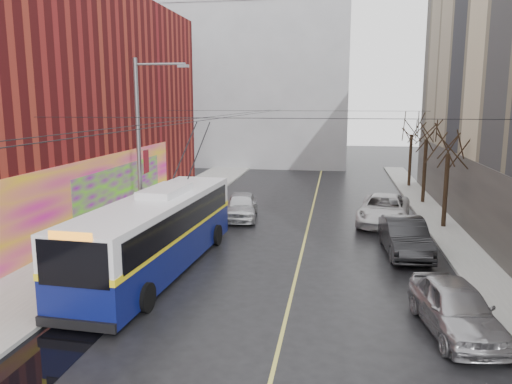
% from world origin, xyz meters
% --- Properties ---
extents(ground, '(140.00, 140.00, 0.00)m').
position_xyz_m(ground, '(0.00, 0.00, 0.00)').
color(ground, black).
rests_on(ground, ground).
extents(sidewalk_left, '(4.00, 60.00, 0.15)m').
position_xyz_m(sidewalk_left, '(-8.00, 12.00, 0.07)').
color(sidewalk_left, gray).
rests_on(sidewalk_left, ground).
extents(sidewalk_right, '(2.00, 60.00, 0.15)m').
position_xyz_m(sidewalk_right, '(9.00, 12.00, 0.07)').
color(sidewalk_right, gray).
rests_on(sidewalk_right, ground).
extents(lane_line, '(0.12, 50.00, 0.01)m').
position_xyz_m(lane_line, '(1.50, 14.00, 0.00)').
color(lane_line, '#BFB74C').
rests_on(lane_line, ground).
extents(building_left, '(12.11, 36.00, 14.00)m').
position_xyz_m(building_left, '(-15.99, 13.99, 6.99)').
color(building_left, maroon).
rests_on(building_left, ground).
extents(building_far, '(20.50, 12.10, 18.00)m').
position_xyz_m(building_far, '(-6.00, 44.99, 9.02)').
color(building_far, gray).
rests_on(building_far, ground).
extents(streetlight_pole, '(2.65, 0.60, 9.00)m').
position_xyz_m(streetlight_pole, '(-6.14, 10.00, 4.85)').
color(streetlight_pole, slate).
rests_on(streetlight_pole, ground).
extents(catenary_wires, '(18.00, 60.00, 0.22)m').
position_xyz_m(catenary_wires, '(-2.54, 14.77, 6.25)').
color(catenary_wires, black).
extents(tree_near, '(3.20, 3.20, 6.40)m').
position_xyz_m(tree_near, '(9.00, 16.00, 4.98)').
color(tree_near, black).
rests_on(tree_near, ground).
extents(tree_mid, '(3.20, 3.20, 6.68)m').
position_xyz_m(tree_mid, '(9.00, 23.00, 5.25)').
color(tree_mid, black).
rests_on(tree_mid, ground).
extents(tree_far, '(3.20, 3.20, 6.57)m').
position_xyz_m(tree_far, '(9.00, 30.00, 5.14)').
color(tree_far, black).
rests_on(tree_far, ground).
extents(puddle, '(2.86, 3.36, 0.01)m').
position_xyz_m(puddle, '(-5.31, -0.57, 0.00)').
color(puddle, black).
rests_on(puddle, ground).
extents(pigeons_flying, '(4.28, 1.11, 2.49)m').
position_xyz_m(pigeons_flying, '(-1.85, 10.48, 6.88)').
color(pigeons_flying, slate).
extents(trolleybus, '(3.47, 12.72, 5.97)m').
position_xyz_m(trolleybus, '(-4.31, 6.80, 1.66)').
color(trolleybus, '#0A114C').
rests_on(trolleybus, ground).
extents(parked_car_a, '(2.57, 4.92, 1.60)m').
position_xyz_m(parked_car_a, '(6.72, 2.72, 0.80)').
color(parked_car_a, '#99989C').
rests_on(parked_car_a, ground).
extents(parked_car_b, '(2.08, 5.18, 1.67)m').
position_xyz_m(parked_car_b, '(6.23, 10.73, 0.84)').
color(parked_car_b, black).
rests_on(parked_car_b, ground).
extents(parked_car_c, '(3.66, 6.33, 1.66)m').
position_xyz_m(parked_car_c, '(5.80, 16.75, 0.83)').
color(parked_car_c, silver).
rests_on(parked_car_c, ground).
extents(following_car, '(2.41, 4.87, 1.59)m').
position_xyz_m(following_car, '(-2.63, 16.57, 0.80)').
color(following_car, '#B6B7BB').
rests_on(following_car, ground).
extents(pedestrian_a, '(0.47, 0.66, 1.70)m').
position_xyz_m(pedestrian_a, '(-8.04, 9.61, 1.00)').
color(pedestrian_a, black).
rests_on(pedestrian_a, sidewalk_left).
extents(pedestrian_b, '(0.90, 0.94, 1.53)m').
position_xyz_m(pedestrian_b, '(-7.96, 8.81, 0.91)').
color(pedestrian_b, black).
rests_on(pedestrian_b, sidewalk_left).
extents(pedestrian_c, '(1.11, 1.38, 1.87)m').
position_xyz_m(pedestrian_c, '(-7.38, 8.35, 1.09)').
color(pedestrian_c, black).
rests_on(pedestrian_c, sidewalk_left).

